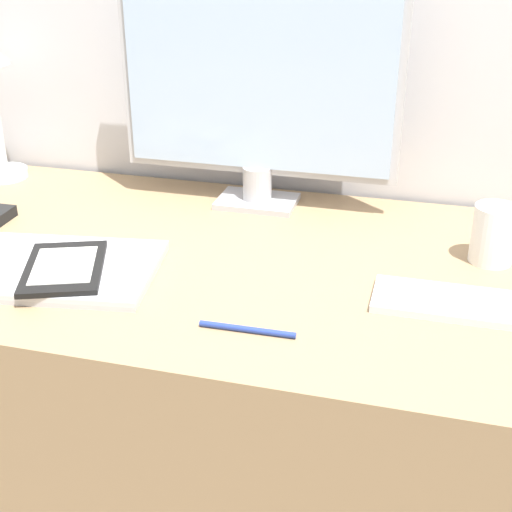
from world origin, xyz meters
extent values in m
cube|color=#997A56|center=(0.00, 0.19, 0.37)|extent=(1.48, 0.69, 0.75)
cube|color=#B7B7BC|center=(-0.02, 0.44, 0.75)|extent=(0.16, 0.11, 0.01)
cylinder|color=#B7B7BC|center=(-0.02, 0.44, 0.79)|extent=(0.06, 0.06, 0.07)
cube|color=#B7B7BC|center=(-0.02, 0.45, 1.02)|extent=(0.55, 0.01, 0.41)
cube|color=#ADC6E5|center=(-0.02, 0.44, 1.02)|extent=(0.52, 0.01, 0.39)
cube|color=silver|center=(0.40, 0.12, 0.75)|extent=(0.31, 0.10, 0.01)
cube|color=#B7B7BC|center=(0.40, 0.11, 0.76)|extent=(0.29, 0.09, 0.00)
cube|color=#BCBCC1|center=(-0.27, 0.06, 0.75)|extent=(0.36, 0.27, 0.01)
cube|color=silver|center=(-0.27, 0.06, 0.76)|extent=(0.36, 0.27, 0.01)
cube|color=black|center=(-0.24, 0.04, 0.77)|extent=(0.18, 0.21, 0.01)
cube|color=silver|center=(-0.24, 0.04, 0.77)|extent=(0.14, 0.16, 0.00)
cylinder|color=white|center=(-0.61, 0.45, 0.76)|extent=(0.10, 0.10, 0.02)
cylinder|color=white|center=(0.42, 0.29, 0.80)|extent=(0.07, 0.07, 0.10)
cylinder|color=navy|center=(0.09, -0.03, 0.75)|extent=(0.14, 0.01, 0.01)
camera|label=1|loc=(0.32, -0.86, 1.28)|focal=50.00mm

